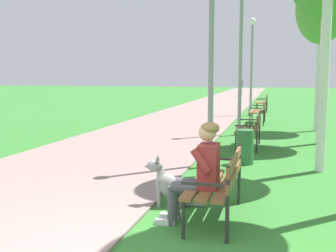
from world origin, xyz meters
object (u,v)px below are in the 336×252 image
(lamp_post_far, at_px, (252,66))
(birch_tree_fifth, at_px, (322,9))
(lamp_post_near, at_px, (211,48))
(park_bench_far, at_px, (259,110))
(litter_bin, at_px, (245,147))
(lamp_post_mid, at_px, (241,60))
(pedestrian_distant, at_px, (241,87))
(park_bench_near, at_px, (219,180))
(park_bench_furthest, at_px, (263,101))
(person_seated_on_near_bench, at_px, (200,170))
(park_bench_mid, at_px, (251,127))
(dog_grey, at_px, (172,188))

(lamp_post_far, xyz_separation_m, birch_tree_fifth, (2.40, -4.54, 1.63))
(lamp_post_near, height_order, lamp_post_far, lamp_post_near)
(park_bench_far, relative_size, lamp_post_near, 0.34)
(park_bench_far, distance_m, litter_bin, 7.24)
(litter_bin, bearing_deg, lamp_post_near, -147.25)
(lamp_post_mid, relative_size, pedestrian_distant, 2.63)
(park_bench_near, relative_size, park_bench_far, 1.00)
(park_bench_furthest, bearing_deg, park_bench_far, -89.49)
(person_seated_on_near_bench, relative_size, litter_bin, 1.79)
(park_bench_far, distance_m, lamp_post_mid, 3.66)
(park_bench_mid, bearing_deg, lamp_post_mid, 102.58)
(lamp_post_far, bearing_deg, park_bench_furthest, 78.34)
(park_bench_mid, relative_size, dog_grey, 1.81)
(park_bench_near, distance_m, pedestrian_distant, 29.47)
(park_bench_mid, relative_size, lamp_post_mid, 0.35)
(pedestrian_distant, bearing_deg, lamp_post_far, -83.43)
(lamp_post_near, distance_m, lamp_post_far, 10.61)
(birch_tree_fifth, bearing_deg, litter_bin, -108.25)
(park_bench_near, height_order, lamp_post_far, lamp_post_far)
(park_bench_mid, height_order, lamp_post_mid, lamp_post_mid)
(park_bench_mid, relative_size, park_bench_far, 1.00)
(park_bench_far, height_order, birch_tree_fifth, birch_tree_fifth)
(park_bench_furthest, xyz_separation_m, pedestrian_distant, (-2.29, 13.56, 0.33))
(park_bench_mid, bearing_deg, park_bench_far, 90.23)
(park_bench_mid, height_order, lamp_post_near, lamp_post_near)
(dog_grey, bearing_deg, lamp_post_mid, 87.79)
(lamp_post_near, bearing_deg, park_bench_near, -78.70)
(dog_grey, bearing_deg, park_bench_furthest, 87.47)
(park_bench_mid, xyz_separation_m, pedestrian_distant, (-2.35, 24.10, 0.33))
(park_bench_far, bearing_deg, person_seated_on_near_bench, -91.25)
(park_bench_furthest, xyz_separation_m, lamp_post_far, (-0.46, -2.25, 1.70))
(lamp_post_near, distance_m, lamp_post_mid, 4.47)
(person_seated_on_near_bench, height_order, lamp_post_far, lamp_post_far)
(dog_grey, relative_size, lamp_post_near, 0.19)
(park_bench_near, relative_size, lamp_post_near, 0.34)
(person_seated_on_near_bench, bearing_deg, litter_bin, 85.90)
(park_bench_near, bearing_deg, park_bench_far, 89.84)
(park_bench_far, height_order, lamp_post_far, lamp_post_far)
(birch_tree_fifth, relative_size, litter_bin, 7.12)
(litter_bin, bearing_deg, lamp_post_far, 92.99)
(park_bench_far, xyz_separation_m, dog_grey, (-0.73, -10.23, -0.25))
(park_bench_furthest, xyz_separation_m, dog_grey, (-0.68, -15.44, -0.25))
(park_bench_furthest, height_order, litter_bin, park_bench_furthest)
(park_bench_far, height_order, person_seated_on_near_bench, person_seated_on_near_bench)
(litter_bin, bearing_deg, park_bench_mid, 90.01)
(lamp_post_near, bearing_deg, pedestrian_distant, 93.71)
(park_bench_near, bearing_deg, lamp_post_far, 92.03)
(pedestrian_distant, bearing_deg, park_bench_far, -82.92)
(park_bench_far, xyz_separation_m, birch_tree_fifth, (1.89, -1.58, 3.33))
(park_bench_furthest, height_order, person_seated_on_near_bench, person_seated_on_near_bench)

